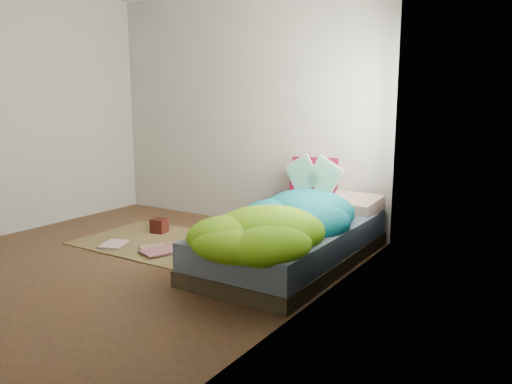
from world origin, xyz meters
TOP-DOWN VIEW (x-y plane):
  - ground at (0.00, 0.00)m, footprint 3.50×3.50m
  - room_walls at (0.01, 0.01)m, footprint 3.54×3.54m
  - bed at (1.22, 0.72)m, footprint 1.00×2.00m
  - duvet at (1.22, 0.50)m, footprint 0.96×1.84m
  - rug at (-0.15, 0.55)m, footprint 1.60×1.10m
  - pillow_floral at (1.41, 1.52)m, footprint 0.62×0.43m
  - pillow_magenta at (0.97, 1.63)m, footprint 0.49×0.24m
  - open_book at (1.21, 1.10)m, footprint 0.46×0.11m
  - wooden_box at (-0.42, 0.81)m, footprint 0.17×0.17m
  - floor_book_a at (-0.55, 0.17)m, footprint 0.31×0.35m
  - floor_book_b at (-0.02, 0.32)m, footprint 0.35×0.40m
  - floor_book_c at (-0.05, 0.19)m, footprint 0.42×0.39m

SIDE VIEW (x-z plane):
  - ground at x=0.00m, z-range 0.00..0.00m
  - rug at x=-0.15m, z-range 0.00..0.01m
  - floor_book_a at x=-0.55m, z-range 0.01..0.03m
  - floor_book_c at x=-0.05m, z-range 0.01..0.04m
  - floor_book_b at x=-0.02m, z-range 0.01..0.04m
  - wooden_box at x=-0.42m, z-range 0.01..0.16m
  - bed at x=1.22m, z-range 0.00..0.34m
  - pillow_floral at x=1.41m, z-range 0.34..0.47m
  - duvet at x=1.22m, z-range 0.34..0.68m
  - pillow_magenta at x=0.97m, z-range 0.34..0.81m
  - open_book at x=1.21m, z-range 0.68..0.96m
  - room_walls at x=0.01m, z-range 0.32..2.94m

